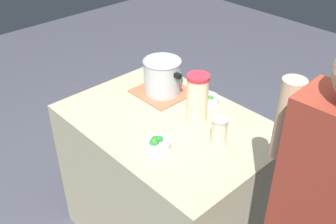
{
  "coord_description": "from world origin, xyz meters",
  "views": [
    {
      "loc": [
        1.22,
        -1.15,
        2.05
      ],
      "look_at": [
        0.0,
        0.0,
        0.95
      ],
      "focal_mm": 42.03,
      "sensor_mm": 36.0,
      "label": 1
    }
  ],
  "objects_px": {
    "cooking_pot": "(162,76)",
    "broccoli_bowl_center": "(157,144)",
    "broccoli_bowl_front": "(208,99)",
    "mason_jar": "(219,132)",
    "lemonade_pitcher": "(197,98)"
  },
  "relations": [
    {
      "from": "cooking_pot",
      "to": "lemonade_pitcher",
      "type": "xyz_separation_m",
      "value": [
        0.32,
        -0.06,
        0.02
      ]
    },
    {
      "from": "lemonade_pitcher",
      "to": "mason_jar",
      "type": "distance_m",
      "value": 0.23
    },
    {
      "from": "lemonade_pitcher",
      "to": "broccoli_bowl_front",
      "type": "xyz_separation_m",
      "value": [
        -0.07,
        0.16,
        -0.1
      ]
    },
    {
      "from": "broccoli_bowl_front",
      "to": "broccoli_bowl_center",
      "type": "bearing_deg",
      "value": -77.2
    },
    {
      "from": "cooking_pot",
      "to": "broccoli_bowl_front",
      "type": "relative_size",
      "value": 2.58
    },
    {
      "from": "cooking_pot",
      "to": "broccoli_bowl_front",
      "type": "height_order",
      "value": "cooking_pot"
    },
    {
      "from": "broccoli_bowl_center",
      "to": "mason_jar",
      "type": "bearing_deg",
      "value": 54.04
    },
    {
      "from": "broccoli_bowl_center",
      "to": "broccoli_bowl_front",
      "type": "bearing_deg",
      "value": 102.8
    },
    {
      "from": "broccoli_bowl_front",
      "to": "cooking_pot",
      "type": "bearing_deg",
      "value": -157.98
    },
    {
      "from": "cooking_pot",
      "to": "broccoli_bowl_center",
      "type": "xyz_separation_m",
      "value": [
        0.37,
        -0.37,
        -0.08
      ]
    },
    {
      "from": "cooking_pot",
      "to": "lemonade_pitcher",
      "type": "relative_size",
      "value": 1.11
    },
    {
      "from": "lemonade_pitcher",
      "to": "broccoli_bowl_center",
      "type": "bearing_deg",
      "value": -82.31
    },
    {
      "from": "cooking_pot",
      "to": "broccoli_bowl_center",
      "type": "distance_m",
      "value": 0.53
    },
    {
      "from": "mason_jar",
      "to": "lemonade_pitcher",
      "type": "bearing_deg",
      "value": 160.73
    },
    {
      "from": "mason_jar",
      "to": "broccoli_bowl_front",
      "type": "distance_m",
      "value": 0.37
    }
  ]
}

